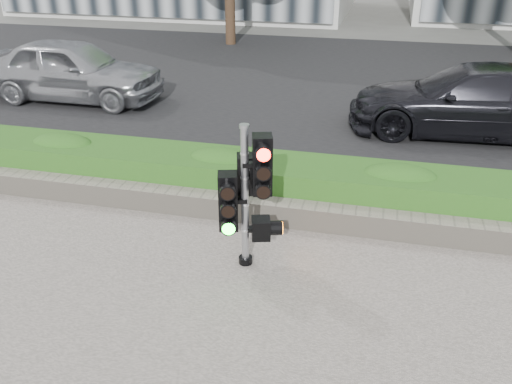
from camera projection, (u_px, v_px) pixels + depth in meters
ground at (260, 305)px, 6.29m from camera, size 120.00×120.00×0.00m
road at (342, 83)px, 15.00m from camera, size 60.00×13.00×0.02m
curb at (303, 186)px, 9.01m from camera, size 60.00×0.25×0.12m
stone_wall at (290, 213)px, 7.86m from camera, size 12.00×0.32×0.34m
hedge at (298, 184)px, 8.35m from camera, size 12.00×1.00×0.68m
traffic_signal at (247, 190)px, 6.58m from camera, size 0.69×0.58×1.89m
car_silver at (72, 70)px, 13.22m from camera, size 4.43×1.82×1.50m
car_dark at (472, 100)px, 11.07m from camera, size 4.96×2.13×1.43m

